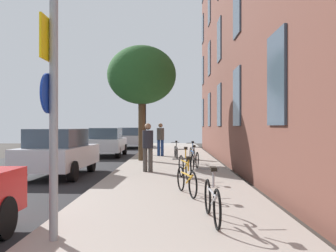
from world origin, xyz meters
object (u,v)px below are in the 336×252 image
bicycle_1 (187,180)px  car_1 (59,152)px  bicycle_2 (185,167)px  bicycle_3 (195,160)px  bicycle_0 (212,200)px  car_2 (107,142)px  tree_near (142,76)px  car_3 (131,137)px  pedestrian_1 (160,137)px  bicycle_5 (176,152)px  pedestrian_0 (148,144)px  sign_post (52,99)px  bicycle_4 (192,155)px  traffic_light (143,114)px

bicycle_1 → car_1: bearing=137.3°
bicycle_2 → bicycle_3: bearing=79.5°
bicycle_0 → car_2: size_ratio=0.40×
car_2 → bicycle_1: bearing=-71.5°
tree_near → car_2: tree_near is taller
tree_near → car_2: 5.39m
bicycle_3 → car_3: bearing=104.8°
pedestrian_1 → car_3: bearing=106.1°
bicycle_0 → bicycle_5: bearing=92.4°
bicycle_2 → car_2: bearing=112.8°
pedestrian_0 → car_2: bearing=110.1°
car_3 → sign_post: bearing=-86.0°
bicycle_1 → bicycle_3: (0.48, 4.80, 0.01)m
bicycle_4 → pedestrian_0: (-1.72, -2.89, 0.60)m
bicycle_4 → bicycle_5: bearing=105.9°
bicycle_1 → bicycle_2: 2.40m
bicycle_1 → bicycle_4: 7.22m
tree_near → bicycle_1: size_ratio=3.42×
pedestrian_0 → car_1: pedestrian_0 is taller
traffic_light → bicycle_3: 7.96m
bicycle_3 → car_2: bearing=121.7°
bicycle_4 → car_1: 5.79m
car_1 → car_3: bearing=88.1°
traffic_light → bicycle_1: bearing=-80.6°
sign_post → bicycle_2: bearing=70.8°
bicycle_1 → car_3: (-3.68, 20.55, 0.38)m
pedestrian_0 → car_3: pedestrian_0 is taller
sign_post → car_1: bearing=106.8°
car_1 → car_3: (0.54, 16.66, 0.00)m
bicycle_2 → pedestrian_0: 2.35m
bicycle_0 → pedestrian_1: 13.78m
traffic_light → bicycle_3: (2.49, -7.30, -1.96)m
bicycle_0 → pedestrian_0: (-1.54, 6.71, 0.61)m
tree_near → bicycle_4: bearing=-31.5°
bicycle_4 → pedestrian_1: pedestrian_1 is taller
sign_post → bicycle_4: (2.52, 10.64, -1.60)m
bicycle_5 → car_3: car_3 is taller
bicycle_0 → bicycle_1: (-0.34, 2.40, -0.01)m
sign_post → pedestrian_0: bearing=84.1°
bicycle_2 → bicycle_5: (-0.20, 7.20, -0.04)m
bicycle_4 → bicycle_3: bearing=-90.9°
bicycle_4 → bicycle_2: bearing=-95.7°
traffic_light → pedestrian_0: (0.81, -7.78, -1.34)m
pedestrian_1 → car_1: size_ratio=0.44×
traffic_light → car_1: size_ratio=0.83×
bicycle_1 → bicycle_5: size_ratio=0.95×
bicycle_5 → car_3: bearing=107.8°
bicycle_2 → bicycle_3: size_ratio=1.02×
tree_near → traffic_light: bearing=93.6°
bicycle_1 → bicycle_5: bearing=91.0°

